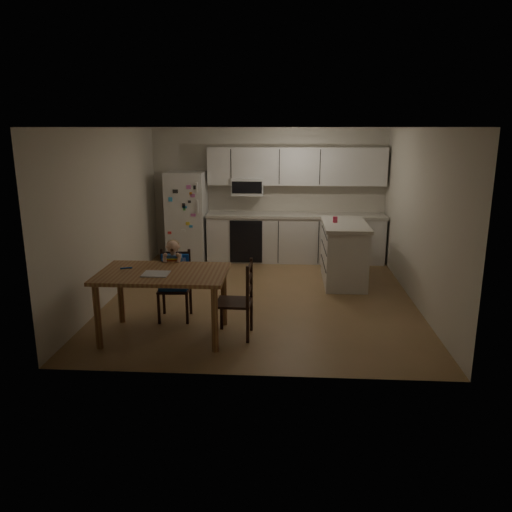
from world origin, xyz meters
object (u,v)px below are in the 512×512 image
object	(u,v)px
refrigerator	(187,217)
chair_booster	(174,271)
kitchen_island	(344,253)
red_cup	(335,220)
dining_table	(163,281)
chair_side	(242,295)

from	to	relation	value
refrigerator	chair_booster	world-z (taller)	refrigerator
kitchen_island	red_cup	size ratio (longest dim) A/B	14.25
kitchen_island	chair_booster	bearing A→B (deg)	-143.84
red_cup	chair_booster	size ratio (longest dim) A/B	0.09
dining_table	chair_booster	size ratio (longest dim) A/B	1.42
refrigerator	chair_booster	size ratio (longest dim) A/B	1.57
chair_booster	chair_side	distance (m)	1.11
kitchen_island	chair_side	size ratio (longest dim) A/B	1.43
kitchen_island	red_cup	bearing A→B (deg)	165.67
red_cup	kitchen_island	bearing A→B (deg)	-14.33
refrigerator	kitchen_island	world-z (taller)	refrigerator
chair_booster	chair_side	bearing A→B (deg)	-34.62
kitchen_island	dining_table	bearing A→B (deg)	-135.41
kitchen_island	chair_side	distance (m)	2.77
kitchen_island	chair_booster	size ratio (longest dim) A/B	1.25
refrigerator	dining_table	size ratio (longest dim) A/B	1.11
chair_side	dining_table	bearing A→B (deg)	-84.87
refrigerator	chair_booster	xyz separation A→B (m)	(0.44, -3.07, -0.20)
dining_table	chair_booster	bearing A→B (deg)	90.27
dining_table	kitchen_island	bearing A→B (deg)	44.59
red_cup	chair_side	bearing A→B (deg)	-118.95
refrigerator	kitchen_island	size ratio (longest dim) A/B	1.25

